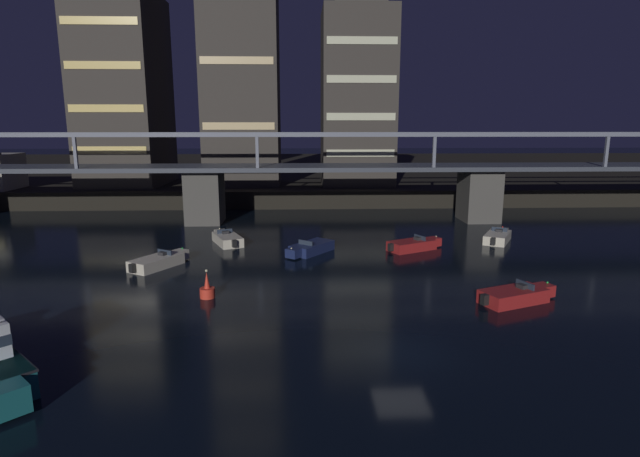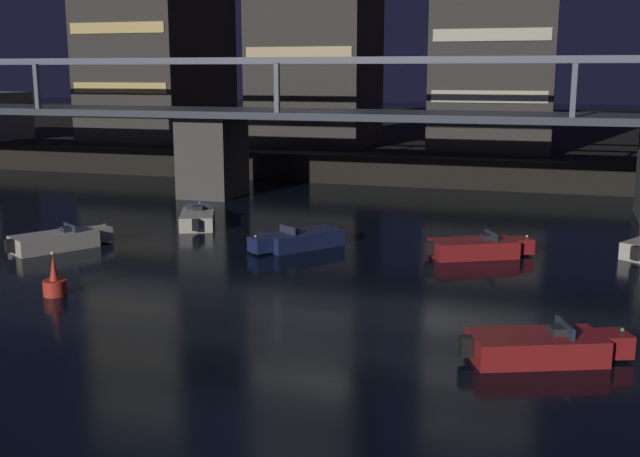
{
  "view_description": "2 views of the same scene",
  "coord_description": "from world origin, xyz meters",
  "px_view_note": "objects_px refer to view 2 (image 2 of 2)",
  "views": [
    {
      "loc": [
        -4.63,
        -21.4,
        10.25
      ],
      "look_at": [
        -2.9,
        21.78,
        1.34
      ],
      "focal_mm": 28.51,
      "sensor_mm": 36.0,
      "label": 1
    },
    {
      "loc": [
        8.0,
        -16.45,
        8.53
      ],
      "look_at": [
        -1.87,
        15.73,
        1.62
      ],
      "focal_mm": 43.15,
      "sensor_mm": 36.0,
      "label": 2
    }
  ],
  "objects_px": {
    "tower_central": "(497,6)",
    "river_bridge": "(424,140)",
    "speedboat_mid_center": "(59,240)",
    "tower_west_low": "(156,2)",
    "speedboat_near_right": "(478,248)",
    "channel_buoy": "(55,283)",
    "speedboat_mid_right": "(543,347)",
    "speedboat_mid_left": "(198,218)",
    "speedboat_near_center": "(299,240)"
  },
  "relations": [
    {
      "from": "speedboat_near_right",
      "to": "speedboat_mid_right",
      "type": "bearing_deg",
      "value": -75.93
    },
    {
      "from": "tower_west_low",
      "to": "channel_buoy",
      "type": "relative_size",
      "value": 14.39
    },
    {
      "from": "speedboat_mid_right",
      "to": "channel_buoy",
      "type": "bearing_deg",
      "value": 175.25
    },
    {
      "from": "speedboat_mid_center",
      "to": "speedboat_mid_right",
      "type": "distance_m",
      "value": 24.47
    },
    {
      "from": "speedboat_near_center",
      "to": "speedboat_near_right",
      "type": "height_order",
      "value": "same"
    },
    {
      "from": "tower_central",
      "to": "speedboat_mid_center",
      "type": "height_order",
      "value": "tower_central"
    },
    {
      "from": "river_bridge",
      "to": "tower_central",
      "type": "relative_size",
      "value": 4.08
    },
    {
      "from": "speedboat_near_right",
      "to": "river_bridge",
      "type": "bearing_deg",
      "value": 110.58
    },
    {
      "from": "tower_central",
      "to": "speedboat_mid_right",
      "type": "bearing_deg",
      "value": -82.99
    },
    {
      "from": "river_bridge",
      "to": "tower_central",
      "type": "bearing_deg",
      "value": 78.56
    },
    {
      "from": "river_bridge",
      "to": "speedboat_near_right",
      "type": "distance_m",
      "value": 14.16
    },
    {
      "from": "speedboat_mid_center",
      "to": "river_bridge",
      "type": "bearing_deg",
      "value": 48.86
    },
    {
      "from": "speedboat_near_right",
      "to": "speedboat_mid_center",
      "type": "distance_m",
      "value": 20.25
    },
    {
      "from": "speedboat_mid_left",
      "to": "speedboat_mid_center",
      "type": "xyz_separation_m",
      "value": [
        -3.94,
        -7.29,
        0.0
      ]
    },
    {
      "from": "tower_central",
      "to": "channel_buoy",
      "type": "relative_size",
      "value": 13.06
    },
    {
      "from": "speedboat_mid_right",
      "to": "channel_buoy",
      "type": "relative_size",
      "value": 2.88
    },
    {
      "from": "speedboat_near_right",
      "to": "channel_buoy",
      "type": "bearing_deg",
      "value": -143.08
    },
    {
      "from": "speedboat_mid_center",
      "to": "tower_west_low",
      "type": "bearing_deg",
      "value": 110.52
    },
    {
      "from": "speedboat_near_center",
      "to": "speedboat_mid_left",
      "type": "distance_m",
      "value": 8.09
    },
    {
      "from": "speedboat_mid_center",
      "to": "channel_buoy",
      "type": "xyz_separation_m",
      "value": [
        4.74,
        -6.89,
        0.06
      ]
    },
    {
      "from": "tower_west_low",
      "to": "speedboat_mid_center",
      "type": "relative_size",
      "value": 5.25
    },
    {
      "from": "tower_central",
      "to": "speedboat_near_right",
      "type": "distance_m",
      "value": 30.68
    },
    {
      "from": "tower_west_low",
      "to": "speedboat_near_right",
      "type": "height_order",
      "value": "tower_west_low"
    },
    {
      "from": "river_bridge",
      "to": "speedboat_near_right",
      "type": "bearing_deg",
      "value": -69.42
    },
    {
      "from": "river_bridge",
      "to": "speedboat_mid_left",
      "type": "bearing_deg",
      "value": -138.22
    },
    {
      "from": "speedboat_mid_left",
      "to": "speedboat_mid_center",
      "type": "distance_m",
      "value": 8.28
    },
    {
      "from": "speedboat_near_center",
      "to": "speedboat_mid_center",
      "type": "bearing_deg",
      "value": -161.95
    },
    {
      "from": "speedboat_mid_left",
      "to": "tower_west_low",
      "type": "bearing_deg",
      "value": 121.96
    },
    {
      "from": "tower_central",
      "to": "speedboat_mid_left",
      "type": "bearing_deg",
      "value": -119.57
    },
    {
      "from": "speedboat_near_right",
      "to": "tower_central",
      "type": "bearing_deg",
      "value": 93.65
    },
    {
      "from": "tower_central",
      "to": "tower_west_low",
      "type": "bearing_deg",
      "value": 176.43
    },
    {
      "from": "river_bridge",
      "to": "channel_buoy",
      "type": "height_order",
      "value": "river_bridge"
    },
    {
      "from": "tower_central",
      "to": "speedboat_near_right",
      "type": "bearing_deg",
      "value": -86.35
    },
    {
      "from": "speedboat_near_right",
      "to": "speedboat_mid_left",
      "type": "distance_m",
      "value": 16.09
    },
    {
      "from": "river_bridge",
      "to": "speedboat_mid_right",
      "type": "height_order",
      "value": "river_bridge"
    },
    {
      "from": "speedboat_near_center",
      "to": "speedboat_near_right",
      "type": "xyz_separation_m",
      "value": [
        8.6,
        0.76,
        0.0
      ]
    },
    {
      "from": "speedboat_mid_left",
      "to": "speedboat_mid_right",
      "type": "xyz_separation_m",
      "value": [
        19.04,
        -15.7,
        0.0
      ]
    },
    {
      "from": "speedboat_mid_left",
      "to": "channel_buoy",
      "type": "bearing_deg",
      "value": -86.76
    },
    {
      "from": "channel_buoy",
      "to": "river_bridge",
      "type": "bearing_deg",
      "value": 66.94
    },
    {
      "from": "speedboat_near_right",
      "to": "speedboat_mid_center",
      "type": "bearing_deg",
      "value": -167.47
    },
    {
      "from": "speedboat_mid_left",
      "to": "channel_buoy",
      "type": "distance_m",
      "value": 14.2
    },
    {
      "from": "tower_central",
      "to": "river_bridge",
      "type": "bearing_deg",
      "value": -101.44
    },
    {
      "from": "speedboat_near_center",
      "to": "speedboat_mid_right",
      "type": "relative_size",
      "value": 0.92
    },
    {
      "from": "tower_west_low",
      "to": "speedboat_near_center",
      "type": "height_order",
      "value": "tower_west_low"
    },
    {
      "from": "tower_west_low",
      "to": "speedboat_mid_center",
      "type": "distance_m",
      "value": 39.0
    },
    {
      "from": "tower_west_low",
      "to": "speedboat_near_center",
      "type": "xyz_separation_m",
      "value": [
        23.89,
        -30.35,
        -14.3
      ]
    },
    {
      "from": "tower_west_low",
      "to": "speedboat_near_center",
      "type": "relative_size",
      "value": 5.45
    },
    {
      "from": "speedboat_mid_left",
      "to": "channel_buoy",
      "type": "height_order",
      "value": "channel_buoy"
    },
    {
      "from": "tower_west_low",
      "to": "speedboat_near_right",
      "type": "bearing_deg",
      "value": -42.33
    },
    {
      "from": "speedboat_near_right",
      "to": "speedboat_mid_center",
      "type": "xyz_separation_m",
      "value": [
        -19.77,
        -4.39,
        0.0
      ]
    }
  ]
}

